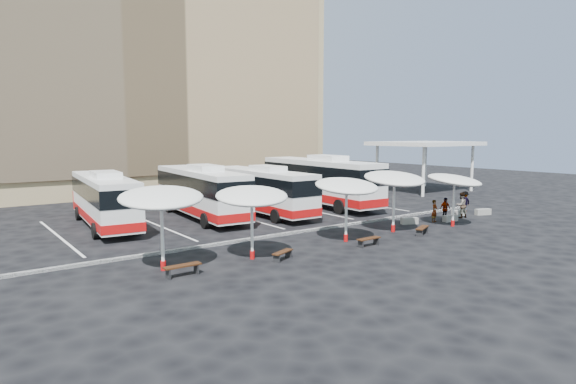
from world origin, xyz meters
TOP-DOWN VIEW (x-y plane):
  - ground at (0.00, 0.00)m, footprint 120.00×120.00m
  - sandstone_building at (0.00, 31.87)m, footprint 42.00×18.25m
  - service_canopy at (24.00, 10.00)m, footprint 10.00×8.00m
  - curb_divider at (0.00, 0.50)m, footprint 34.00×0.25m
  - bay_lines at (0.00, 8.00)m, footprint 24.15×12.00m
  - bus_0 at (-8.87, 9.74)m, footprint 3.54×11.68m
  - bus_1 at (-2.36, 9.04)m, footprint 3.60×12.32m
  - bus_2 at (2.01, 7.81)m, footprint 2.92×11.69m
  - bus_3 at (8.38, 8.61)m, footprint 3.70×13.60m
  - sunshade_0 at (-9.75, -2.33)m, footprint 4.64×4.67m
  - sunshade_1 at (-5.56, -3.03)m, footprint 4.56×4.58m
  - sunshade_2 at (0.69, -2.90)m, footprint 4.21×4.24m
  - sunshade_3 at (4.89, -2.64)m, footprint 4.55×4.59m
  - sunshade_4 at (9.39, -3.73)m, footprint 4.22×4.25m
  - wood_bench_0 at (-9.44, -3.69)m, footprint 1.61×0.45m
  - wood_bench_1 at (-4.48, -4.03)m, footprint 1.41×0.88m
  - wood_bench_2 at (0.88, -4.46)m, footprint 1.49×0.42m
  - wood_bench_3 at (5.60, -4.27)m, footprint 1.57×0.99m
  - conc_bench_0 at (7.75, -1.53)m, footprint 1.19×0.81m
  - conc_bench_1 at (10.76, -2.58)m, footprint 1.19×0.49m
  - conc_bench_2 at (13.20, -1.57)m, footprint 1.19×0.53m
  - conc_bench_3 at (15.10, -2.35)m, footprint 1.26×0.79m
  - passenger_0 at (9.73, -2.03)m, footprint 0.62×0.48m
  - passenger_1 at (12.66, -2.15)m, footprint 1.02×0.87m
  - passenger_2 at (11.04, -1.94)m, footprint 0.97×0.54m
  - passenger_3 at (15.00, -0.86)m, footprint 1.11×0.72m

SIDE VIEW (x-z plane):
  - ground at x=0.00m, z-range 0.00..0.00m
  - bay_lines at x=0.00m, z-range 0.00..0.01m
  - curb_divider at x=0.00m, z-range 0.00..0.15m
  - conc_bench_0 at x=7.75m, z-range 0.00..0.42m
  - conc_bench_2 at x=13.20m, z-range 0.00..0.43m
  - conc_bench_1 at x=10.76m, z-range 0.00..0.43m
  - conc_bench_3 at x=15.10m, z-range 0.00..0.45m
  - wood_bench_1 at x=-4.48m, z-range 0.11..0.54m
  - wood_bench_2 at x=0.88m, z-range 0.12..0.58m
  - wood_bench_3 at x=5.60m, z-range 0.13..0.60m
  - wood_bench_0 at x=-9.44m, z-range 0.13..0.62m
  - passenger_0 at x=9.73m, z-range 0.00..1.52m
  - passenger_2 at x=11.04m, z-range 0.00..1.57m
  - passenger_3 at x=15.00m, z-range 0.00..1.63m
  - passenger_1 at x=12.66m, z-range 0.00..1.83m
  - bus_0 at x=-8.87m, z-range 0.04..3.69m
  - bus_2 at x=2.01m, z-range 0.04..3.73m
  - bus_1 at x=-2.36m, z-range 0.04..3.90m
  - bus_3 at x=8.38m, z-range 0.05..4.32m
  - sunshade_4 at x=9.39m, z-range 1.24..4.78m
  - sunshade_1 at x=-5.56m, z-range 1.26..4.85m
  - sunshade_2 at x=0.69m, z-range 1.28..4.94m
  - sunshade_0 at x=-9.75m, z-range 1.33..5.13m
  - sunshade_3 at x=4.89m, z-range 1.35..5.20m
  - service_canopy at x=24.00m, z-range 2.27..7.47m
  - sandstone_building at x=0.00m, z-range -2.17..27.43m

